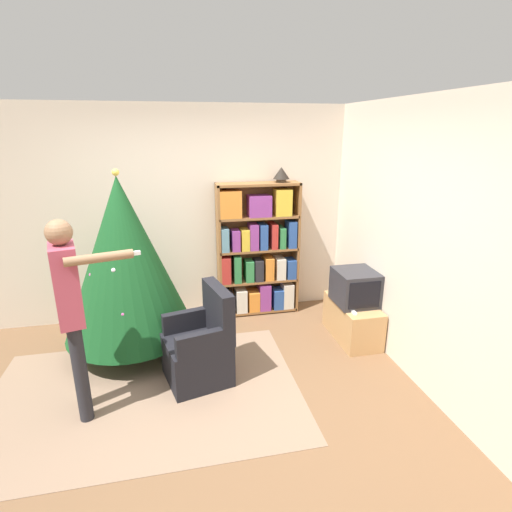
{
  "coord_description": "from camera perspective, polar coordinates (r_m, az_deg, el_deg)",
  "views": [
    {
      "loc": [
        -0.25,
        -3.02,
        2.32
      ],
      "look_at": [
        0.58,
        0.84,
        1.05
      ],
      "focal_mm": 28.0,
      "sensor_mm": 36.0,
      "label": 1
    }
  ],
  "objects": [
    {
      "name": "television",
      "position": [
        4.59,
        13.97,
        -4.34
      ],
      "size": [
        0.43,
        0.47,
        0.38
      ],
      "color": "#28282D",
      "rests_on": "tv_stand"
    },
    {
      "name": "game_remote",
      "position": [
        4.41,
        13.72,
        -7.75
      ],
      "size": [
        0.04,
        0.12,
        0.02
      ],
      "color": "white",
      "rests_on": "tv_stand"
    },
    {
      "name": "area_rug",
      "position": [
        3.98,
        -15.47,
        -18.46
      ],
      "size": [
        2.79,
        1.88,
        0.01
      ],
      "color": "#7F6651",
      "rests_on": "ground_plane"
    },
    {
      "name": "ground_plane",
      "position": [
        3.81,
        -6.31,
        -19.73
      ],
      "size": [
        14.0,
        14.0,
        0.0
      ],
      "primitive_type": "plane",
      "color": "brown"
    },
    {
      "name": "standing_person",
      "position": [
        3.45,
        -24.89,
        -6.35
      ],
      "size": [
        0.7,
        0.46,
        1.68
      ],
      "rotation": [
        0.0,
        0.0,
        -1.32
      ],
      "color": "#232328",
      "rests_on": "ground_plane"
    },
    {
      "name": "wall_right",
      "position": [
        3.88,
        23.27,
        1.15
      ],
      "size": [
        0.1,
        8.0,
        2.6
      ],
      "color": "beige",
      "rests_on": "ground_plane"
    },
    {
      "name": "armchair",
      "position": [
        3.92,
        -7.89,
        -12.94
      ],
      "size": [
        0.69,
        0.68,
        0.92
      ],
      "rotation": [
        0.0,
        0.0,
        -1.33
      ],
      "color": "black",
      "rests_on": "ground_plane"
    },
    {
      "name": "christmas_tree",
      "position": [
        4.28,
        -18.27,
        -0.34
      ],
      "size": [
        1.33,
        1.33,
        1.95
      ],
      "color": "#4C3323",
      "rests_on": "ground_plane"
    },
    {
      "name": "book_pile_near_tree",
      "position": [
        4.41,
        -10.79,
        -13.62
      ],
      "size": [
        0.23,
        0.16,
        0.08
      ],
      "color": "#B22D28",
      "rests_on": "ground_plane"
    },
    {
      "name": "tv_stand",
      "position": [
        4.75,
        13.59,
        -8.9
      ],
      "size": [
        0.4,
        0.8,
        0.44
      ],
      "color": "tan",
      "rests_on": "ground_plane"
    },
    {
      "name": "wall_back",
      "position": [
        5.03,
        -9.13,
        5.94
      ],
      "size": [
        8.0,
        0.1,
        2.6
      ],
      "color": "beige",
      "rests_on": "ground_plane"
    },
    {
      "name": "bookshelf",
      "position": [
        5.04,
        0.26,
        0.46
      ],
      "size": [
        1.02,
        0.28,
        1.69
      ],
      "color": "brown",
      "rests_on": "ground_plane"
    },
    {
      "name": "table_lamp",
      "position": [
        4.93,
        3.63,
        11.66
      ],
      "size": [
        0.2,
        0.2,
        0.18
      ],
      "color": "#473828",
      "rests_on": "bookshelf"
    }
  ]
}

